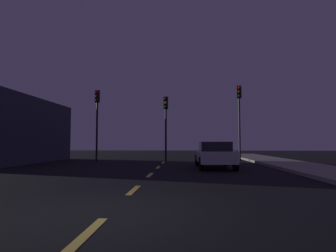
{
  "coord_description": "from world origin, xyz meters",
  "views": [
    {
      "loc": [
        1.37,
        -5.31,
        1.28
      ],
      "look_at": [
        0.22,
        15.79,
        2.56
      ],
      "focal_mm": 30.83,
      "sensor_mm": 36.0,
      "label": 1
    }
  ],
  "objects_px": {
    "traffic_signal_center": "(166,116)",
    "traffic_signal_right": "(239,109)",
    "traffic_signal_left": "(97,111)",
    "car_stopped_ahead": "(214,154)"
  },
  "relations": [
    {
      "from": "traffic_signal_center",
      "to": "traffic_signal_right",
      "type": "height_order",
      "value": "traffic_signal_right"
    },
    {
      "from": "traffic_signal_left",
      "to": "traffic_signal_center",
      "type": "xyz_separation_m",
      "value": [
        5.09,
        -0.0,
        -0.34
      ]
    },
    {
      "from": "traffic_signal_left",
      "to": "traffic_signal_right",
      "type": "height_order",
      "value": "traffic_signal_right"
    },
    {
      "from": "traffic_signal_right",
      "to": "car_stopped_ahead",
      "type": "xyz_separation_m",
      "value": [
        -2.4,
        -5.7,
        -3.07
      ]
    },
    {
      "from": "traffic_signal_left",
      "to": "traffic_signal_center",
      "type": "relative_size",
      "value": 1.11
    },
    {
      "from": "traffic_signal_left",
      "to": "traffic_signal_center",
      "type": "distance_m",
      "value": 5.1
    },
    {
      "from": "traffic_signal_center",
      "to": "car_stopped_ahead",
      "type": "height_order",
      "value": "traffic_signal_center"
    },
    {
      "from": "traffic_signal_right",
      "to": "car_stopped_ahead",
      "type": "distance_m",
      "value": 6.9
    },
    {
      "from": "traffic_signal_left",
      "to": "traffic_signal_right",
      "type": "bearing_deg",
      "value": 0.0
    },
    {
      "from": "traffic_signal_left",
      "to": "traffic_signal_right",
      "type": "xyz_separation_m",
      "value": [
        10.38,
        0.0,
        0.14
      ]
    }
  ]
}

